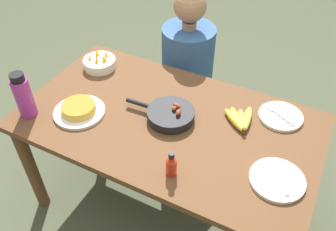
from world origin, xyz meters
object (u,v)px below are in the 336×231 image
Objects in this scene: empty_plate_near_front at (281,116)px; empty_plate_far_left at (277,180)px; banana_bunch at (241,120)px; fruit_bowl_mango at (100,63)px; hot_sauce_bottle at (171,165)px; person_figure at (187,82)px; water_bottle at (23,96)px; frittata_plate_center at (79,110)px; skillet at (170,114)px.

empty_plate_far_left is at bearing -78.00° from empty_plate_near_front.
fruit_bowl_mango reaches higher than banana_bunch.
hot_sauce_bottle is at bearing -158.08° from empty_plate_far_left.
person_figure is at bearing 135.98° from banana_bunch.
banana_bunch is 0.19× the size of person_figure.
person_figure is (-0.36, 0.95, -0.31)m from hot_sauce_bottle.
water_bottle is 1.92× the size of hot_sauce_bottle.
person_figure reaches higher than empty_plate_near_front.
person_figure reaches higher than empty_plate_far_left.
person_figure is at bearing 151.87° from empty_plate_near_front.
frittata_plate_center is at bearing -106.83° from person_figure.
banana_bunch is 0.92m from fruit_bowl_mango.
person_figure is (0.25, 0.81, -0.28)m from frittata_plate_center.
skillet is 2.87× the size of hot_sauce_bottle.
skillet is 0.35m from hot_sauce_bottle.
water_bottle is at bearing -151.68° from frittata_plate_center.
fruit_bowl_mango is at bearing 81.24° from water_bottle.
empty_plate_far_left is at bearing 21.92° from hot_sauce_bottle.
fruit_bowl_mango is at bearing -177.36° from empty_plate_near_front.
frittata_plate_center reaches higher than empty_plate_near_front.
skillet is at bearing -158.17° from banana_bunch.
frittata_plate_center is 0.89m from person_figure.
banana_bunch is 0.55× the size of skillet.
empty_plate_near_front is 0.83m from person_figure.
hot_sauce_bottle is at bearing 115.24° from skillet.
frittata_plate_center is 1.11× the size of empty_plate_far_left.
person_figure reaches higher than skillet.
empty_plate_near_front is 0.42m from empty_plate_far_left.
empty_plate_far_left is 0.95× the size of water_bottle.
hot_sauce_bottle is (0.83, -0.01, -0.06)m from water_bottle.
person_figure is (-0.52, 0.50, -0.28)m from banana_bunch.
person_figure reaches higher than water_bottle.
empty_plate_near_front is 1.16× the size of fruit_bowl_mango.
frittata_plate_center is 0.62m from hot_sauce_bottle.
fruit_bowl_mango is 0.92m from hot_sauce_bottle.
frittata_plate_center is at bearing -69.42° from fruit_bowl_mango.
fruit_bowl_mango is 0.53m from water_bottle.
empty_plate_near_front is at bearing 102.00° from empty_plate_far_left.
person_figure is at bearing -75.87° from skillet.
skillet is 1.67× the size of empty_plate_near_front.
skillet is 0.60m from empty_plate_far_left.
frittata_plate_center is 0.28m from water_bottle.
empty_plate_near_front is at bearing -154.67° from skillet.
person_figure is at bearing 46.79° from fruit_bowl_mango.
skillet is at bearing -73.28° from person_figure.
empty_plate_far_left is 0.21× the size of person_figure.
banana_bunch is 0.22m from empty_plate_near_front.
banana_bunch is 1.09m from water_bottle.
fruit_bowl_mango reaches higher than skillet.
skillet is 0.57m from empty_plate_near_front.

